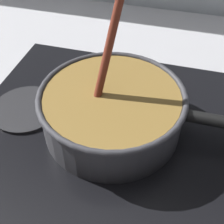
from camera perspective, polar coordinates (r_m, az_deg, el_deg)
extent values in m
cube|color=black|center=(0.60, 0.00, -3.21)|extent=(0.56, 0.48, 0.01)
torus|color=#592D0C|center=(0.60, 0.00, -2.56)|extent=(0.16, 0.16, 0.01)
cylinder|color=#262628|center=(0.66, -15.83, 0.62)|extent=(0.14, 0.14, 0.01)
cylinder|color=#38383D|center=(0.57, 0.00, 0.00)|extent=(0.26, 0.26, 0.08)
cylinder|color=olive|center=(0.57, 0.00, 0.29)|extent=(0.25, 0.25, 0.08)
torus|color=#38383D|center=(0.54, 0.00, 3.13)|extent=(0.27, 0.27, 0.01)
cylinder|color=#EDD88C|center=(0.55, -1.94, 2.34)|extent=(0.04, 0.04, 0.01)
cylinder|color=#E5CC7A|center=(0.56, 4.58, 2.83)|extent=(0.04, 0.04, 0.01)
cylinder|color=beige|center=(0.61, 1.61, 7.73)|extent=(0.03, 0.03, 0.01)
cylinder|color=#EDD88C|center=(0.49, 5.46, -4.43)|extent=(0.03, 0.03, 0.01)
cylinder|color=#EDD88C|center=(0.60, 4.73, 6.27)|extent=(0.03, 0.03, 0.01)
cylinder|color=#EDD88C|center=(0.59, -2.01, 6.21)|extent=(0.04, 0.04, 0.01)
cylinder|color=beige|center=(0.51, -0.40, -1.34)|extent=(0.03, 0.03, 0.01)
cylinder|color=#EDD88C|center=(0.58, 1.23, 5.09)|extent=(0.03, 0.03, 0.01)
cylinder|color=maroon|center=(0.51, 0.09, 14.85)|extent=(0.06, 0.11, 0.25)
cube|color=brown|center=(0.55, -3.05, 1.63)|extent=(0.04, 0.05, 0.01)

